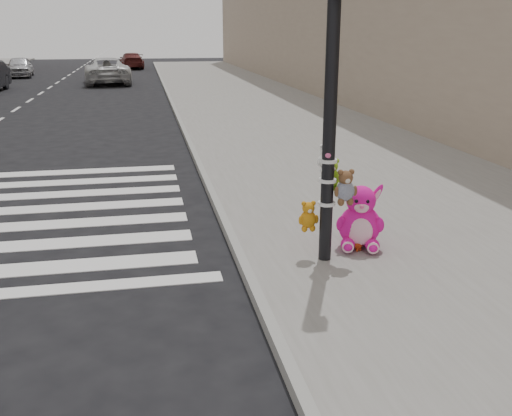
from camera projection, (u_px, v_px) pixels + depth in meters
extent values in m
plane|color=black|center=(114.00, 366.00, 5.28)|extent=(120.00, 120.00, 0.00)
cube|color=slate|center=(317.00, 141.00, 15.54)|extent=(7.00, 80.00, 0.14)
cube|color=gray|center=(191.00, 146.00, 14.91)|extent=(0.12, 80.00, 0.15)
cylinder|color=black|center=(330.00, 103.00, 6.80)|extent=(0.16, 0.16, 4.00)
cylinder|color=white|center=(327.00, 203.00, 7.18)|extent=(0.22, 0.22, 0.04)
cylinder|color=white|center=(327.00, 180.00, 7.09)|extent=(0.22, 0.22, 0.04)
cylinder|color=white|center=(328.00, 161.00, 7.01)|extent=(0.22, 0.22, 0.04)
ellipsoid|color=#EF149C|center=(348.00, 246.00, 7.59)|extent=(0.27, 0.35, 0.16)
ellipsoid|color=#EF149C|center=(372.00, 247.00, 7.56)|extent=(0.27, 0.35, 0.16)
ellipsoid|color=#EF149C|center=(360.00, 226.00, 7.76)|extent=(0.70, 0.64, 0.58)
ellipsoid|color=#F9BFD1|center=(360.00, 232.00, 7.57)|extent=(0.34, 0.21, 0.38)
sphere|color=#EF149C|center=(361.00, 200.00, 7.65)|extent=(0.50, 0.50, 0.40)
ellipsoid|color=#EF149C|center=(348.00, 196.00, 7.67)|extent=(0.29, 0.16, 0.40)
ellipsoid|color=#EF149C|center=(375.00, 196.00, 7.63)|extent=(0.29, 0.16, 0.40)
imported|color=silver|center=(107.00, 71.00, 32.58)|extent=(2.89, 5.49, 1.47)
imported|color=#511917|center=(132.00, 61.00, 45.26)|extent=(2.07, 4.38, 1.23)
imported|color=silver|center=(20.00, 67.00, 37.29)|extent=(1.95, 3.99, 1.31)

